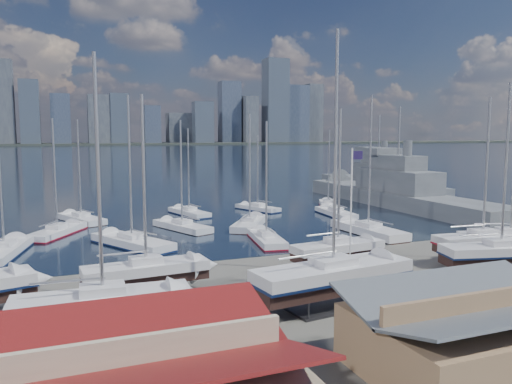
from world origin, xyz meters
name	(u,v)px	position (x,y,z in m)	size (l,w,h in m)	color
ground	(322,283)	(0.00, -10.00, 0.00)	(1400.00, 1400.00, 0.00)	#605E59
water	(90,153)	(0.00, 300.00, -0.15)	(1400.00, 600.00, 0.40)	#1B2B40
far_shore	(76,144)	(0.00, 560.00, 1.10)	(1400.00, 80.00, 2.20)	#2D332D
skyline	(67,110)	(-7.83, 553.76, 39.09)	(639.14, 43.80, 107.69)	#475166
shed_grey	(477,329)	(0.00, -26.00, 2.15)	(12.60, 8.40, 4.17)	#8C6B4C
sailboat_cradle_1	(103,305)	(-17.40, -15.16, 2.10)	(10.38, 3.42, 16.50)	#2D2D33
sailboat_cradle_2	(146,271)	(-13.82, -8.50, 2.01)	(9.17, 3.17, 14.80)	#2D2D33
sailboat_cradle_3	(333,276)	(-2.12, -15.28, 2.22)	(12.12, 4.70, 18.85)	#2D2D33
sailboat_cradle_4	(338,249)	(3.02, -7.35, 1.98)	(8.79, 3.25, 14.18)	#2D2D33
sailboat_cradle_5	(501,253)	(14.71, -14.08, 2.08)	(10.38, 5.14, 16.15)	#2D2D33
sailboat_cradle_6	(483,241)	(17.15, -9.79, 2.04)	(9.68, 3.52, 15.37)	#2D2D33
sailboat_cradle_7	(510,240)	(20.12, -10.24, 2.03)	(9.58, 5.67, 15.18)	#2D2D33
sailboat_moored_0	(4,253)	(-24.83, 9.76, 0.31)	(5.23, 11.31, 16.32)	black
sailboat_moored_1	(57,233)	(-19.91, 18.43, 0.31)	(7.20, 9.75, 14.49)	black
sailboat_moored_2	(81,220)	(-16.87, 26.95, 0.32)	(6.31, 9.98, 14.64)	black
sailboat_moored_3	(132,244)	(-12.50, 8.93, 0.31)	(7.98, 11.41, 16.79)	black
sailboat_moored_4	(182,228)	(-5.30, 16.35, 0.32)	(5.99, 9.84, 14.38)	black
sailboat_moored_5	(189,213)	(-1.67, 27.27, 0.31)	(4.72, 9.35, 13.47)	black
sailboat_moored_6	(266,240)	(1.71, 5.73, 0.31)	(4.11, 9.70, 14.05)	black
sailboat_moored_7	(250,225)	(3.28, 14.97, 0.32)	(7.91, 10.01, 15.28)	black
sailboat_moored_8	(258,209)	(9.51, 27.77, 0.31)	(5.26, 8.60, 12.46)	black
sailboat_moored_9	(368,232)	(14.88, 5.34, 0.32)	(3.88, 11.63, 17.30)	black
sailboat_moored_10	(336,214)	(18.29, 18.69, 0.31)	(3.41, 9.59, 14.05)	black
sailboat_moored_11	(328,206)	(21.55, 26.56, 0.31)	(6.11, 9.13, 13.35)	black
naval_ship_east	(397,196)	(33.19, 23.96, 1.66)	(7.75, 46.43, 18.17)	slate
naval_ship_west	(378,183)	(44.45, 45.29, 1.67)	(7.04, 39.43, 17.54)	slate
car_a	(155,341)	(-14.97, -18.18, 0.78)	(1.83, 4.55, 1.55)	gray
car_b	(407,327)	(-0.89, -21.71, 0.79)	(1.68, 4.81, 1.59)	gray
car_c	(409,304)	(1.94, -18.29, 0.68)	(2.26, 4.89, 1.36)	gray
flagpole	(352,209)	(1.39, -11.97, 6.25)	(0.97, 0.12, 10.96)	white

